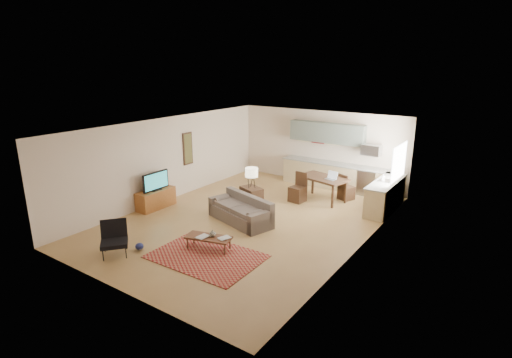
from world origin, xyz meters
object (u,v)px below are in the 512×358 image
Objects in this scene: coffee_table at (209,243)px; dining_table at (322,189)px; sofa at (240,210)px; console_table at (252,200)px; tv_credenza at (156,199)px; armchair at (114,239)px.

coffee_table is 4.88m from dining_table.
console_table is (-0.17, 0.81, 0.02)m from sofa.
sofa is 3.19m from dining_table.
sofa is 0.82m from console_table.
tv_credenza is at bearing -124.54° from dining_table.
coffee_table is (0.41, -1.83, -0.20)m from sofa.
console_table reaches higher than coffee_table.
armchair reaches higher than tv_credenza.
tv_credenza is (-3.26, 1.28, 0.12)m from coffee_table.
dining_table is at bearing 41.91° from tv_credenza.
dining_table is (1.28, 2.19, 0.01)m from console_table.
armchair is at bearing -82.73° from console_table.
sofa is 3.51m from armchair.
sofa is at bearing -96.80° from dining_table.
armchair is at bearing -59.17° from tv_credenza.
tv_credenza is 5.32m from dining_table.
console_table reaches higher than sofa.
armchair is 0.63× the size of tv_credenza.
tv_credenza is at bearing -131.55° from console_table.
sofa is 1.35× the size of dining_table.
coffee_table is at bearing -84.69° from dining_table.
armchair is (-1.62, -1.46, 0.23)m from coffee_table.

